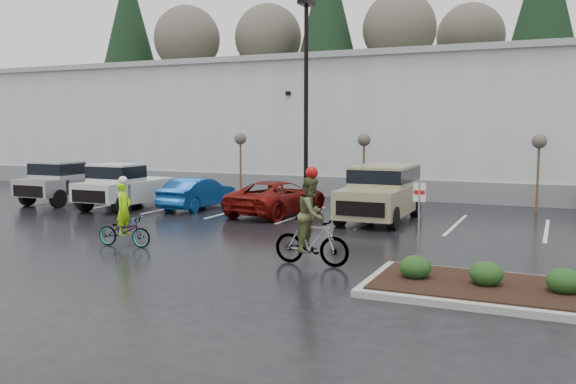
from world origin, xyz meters
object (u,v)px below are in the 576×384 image
at_px(lamppost, 306,79).
at_px(cyclist_hivis, 124,224).
at_px(sapling_west, 240,142).
at_px(car_blue, 198,193).
at_px(pickup_silver, 72,181).
at_px(cyclist_olive, 312,230).
at_px(suv_tan, 380,193).
at_px(pickup_white, 130,185).
at_px(sapling_mid, 364,144).
at_px(sapling_east, 539,146).
at_px(car_red, 278,198).
at_px(fire_lane_sign, 419,215).

height_order(lamppost, cyclist_hivis, lamppost).
relative_size(sapling_west, car_blue, 0.79).
relative_size(pickup_silver, cyclist_olive, 2.07).
distance_m(car_blue, suv_tan, 8.02).
bearing_deg(cyclist_hivis, pickup_silver, 44.55).
bearing_deg(lamppost, cyclist_olive, -66.90).
bearing_deg(sapling_west, cyclist_hivis, -76.10).
bearing_deg(lamppost, cyclist_hivis, -93.62).
height_order(car_blue, suv_tan, suv_tan).
relative_size(pickup_white, cyclist_hivis, 2.51).
distance_m(sapling_mid, cyclist_olive, 13.48).
height_order(sapling_west, cyclist_hivis, sapling_west).
distance_m(sapling_east, pickup_white, 17.35).
height_order(lamppost, sapling_west, lamppost).
xyz_separation_m(sapling_mid, suv_tan, (2.25, -5.20, -1.70)).
bearing_deg(suv_tan, sapling_mid, 113.39).
bearing_deg(sapling_east, sapling_mid, 180.00).
height_order(pickup_white, cyclist_hivis, cyclist_hivis).
bearing_deg(suv_tan, car_red, -178.13).
relative_size(sapling_mid, car_red, 0.65).
bearing_deg(fire_lane_sign, sapling_west, 132.67).
bearing_deg(cyclist_olive, car_red, 31.03).
height_order(fire_lane_sign, cyclist_hivis, fire_lane_sign).
distance_m(sapling_mid, sapling_east, 7.50).
bearing_deg(suv_tan, cyclist_hivis, -124.97).
distance_m(sapling_east, pickup_silver, 20.74).
height_order(sapling_east, car_blue, sapling_east).
bearing_deg(pickup_white, lamppost, 38.74).
distance_m(suv_tan, cyclist_olive, 7.90).
distance_m(car_red, cyclist_olive, 9.00).
distance_m(pickup_white, cyclist_olive, 13.40).
xyz_separation_m(pickup_silver, cyclist_hivis, (9.15, -7.54, -0.33)).
bearing_deg(sapling_east, sapling_west, 180.00).
relative_size(fire_lane_sign, car_red, 0.45).
xyz_separation_m(suv_tan, cyclist_olive, (0.41, -7.89, -0.12)).
xyz_separation_m(sapling_west, sapling_mid, (6.50, 0.00, 0.00)).
xyz_separation_m(sapling_east, pickup_silver, (-19.91, -5.54, -1.75)).
distance_m(sapling_west, suv_tan, 10.32).
distance_m(sapling_west, pickup_white, 6.60).
relative_size(sapling_east, car_red, 0.65).
distance_m(sapling_west, sapling_mid, 6.50).
height_order(car_red, cyclist_olive, cyclist_olive).
distance_m(fire_lane_sign, pickup_silver, 19.15).
bearing_deg(car_red, cyclist_hivis, 87.50).
relative_size(pickup_silver, pickup_white, 1.00).
xyz_separation_m(pickup_white, car_blue, (2.93, 0.80, -0.31)).
bearing_deg(sapling_east, lamppost, -174.29).
xyz_separation_m(fire_lane_sign, suv_tan, (-3.05, 7.60, -0.38)).
bearing_deg(sapling_east, car_red, -150.45).
relative_size(sapling_east, pickup_white, 0.62).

